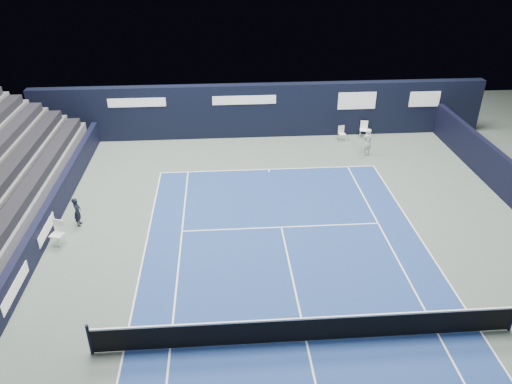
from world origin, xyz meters
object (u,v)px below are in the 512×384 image
at_px(folding_chair_back_a, 342,132).
at_px(folding_chair_back_b, 364,128).
at_px(tennis_net, 307,329).
at_px(tennis_player, 367,142).
at_px(line_judge_chair, 58,231).

distance_m(folding_chair_back_a, folding_chair_back_b, 1.46).
relative_size(folding_chair_back_b, tennis_net, 0.07).
bearing_deg(tennis_player, folding_chair_back_a, 111.89).
distance_m(folding_chair_back_b, line_judge_chair, 17.89).
relative_size(folding_chair_back_b, tennis_player, 0.63).
distance_m(folding_chair_back_a, line_judge_chair, 16.51).
bearing_deg(folding_chair_back_b, folding_chair_back_a, -147.93).
bearing_deg(folding_chair_back_a, folding_chair_back_b, 3.69).
height_order(folding_chair_back_a, tennis_net, tennis_net).
bearing_deg(folding_chair_back_a, tennis_net, -118.64).
height_order(tennis_net, tennis_player, tennis_player).
distance_m(folding_chair_back_b, tennis_player, 2.64).
bearing_deg(tennis_net, tennis_player, 67.68).
distance_m(tennis_net, tennis_player, 14.36).
distance_m(folding_chair_back_a, tennis_player, 2.37).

